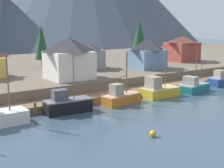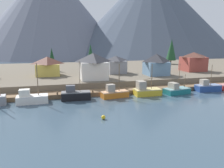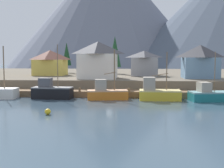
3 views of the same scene
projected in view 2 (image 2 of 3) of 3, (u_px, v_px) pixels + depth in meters
The scene contains 20 objects.
ground_plane at pixel (95, 83), 70.57m from camera, with size 400.00×400.00×1.00m, color #384C5B.
dock at pixel (108, 92), 53.29m from camera, with size 80.00×4.00×1.60m.
shoreline_bank at pixel (89, 72), 81.61m from camera, with size 400.00×56.00×2.50m, color #665B4C.
mountain_west_peak at pixel (50, 10), 186.73m from camera, with size 129.14×129.14×77.31m, color slate.
mountain_central_peak at pixel (150, 13), 184.61m from camera, with size 144.05×144.05×72.46m, color #475160.
fishing_boat_white at pixel (31, 98), 45.30m from camera, with size 6.36×3.22×8.35m.
fishing_boat_black at pixel (75, 95), 47.78m from camera, with size 6.40×2.85×8.58m.
fishing_boat_orange at pixel (114, 93), 49.76m from camera, with size 6.54×3.26×7.71m.
fishing_boat_yellow at pixel (146, 90), 51.80m from camera, with size 6.26×3.09×7.38m.
fishing_boat_teal at pixel (176, 90), 53.28m from camera, with size 6.68×4.05×7.40m.
fishing_boat_blue at pixel (207, 87), 56.18m from camera, with size 6.40×3.01×6.88m.
house_blue at pixel (156, 64), 66.09m from camera, with size 6.88×6.24×6.49m.
house_yellow at pixel (48, 66), 65.09m from camera, with size 7.13×6.31×5.68m.
house_red at pixel (193, 61), 75.31m from camera, with size 7.63×6.86×6.46m.
house_white at pixel (93, 66), 58.86m from camera, with size 7.46×7.11×7.10m.
house_grey at pixel (116, 64), 70.55m from camera, with size 6.00×6.71×5.53m.
conifer_near_right at pixel (91, 55), 75.28m from camera, with size 3.07×3.07×9.31m.
conifer_mid_left at pixel (171, 50), 96.78m from camera, with size 4.50×4.50×11.10m.
conifer_mid_right at pixel (52, 57), 75.73m from camera, with size 2.43×2.43×7.95m.
channel_buoy at pixel (103, 117), 36.01m from camera, with size 0.70×0.70×0.70m, color gold.
Camera 2 is at (-12.22, -48.46, 12.77)m, focal length 34.90 mm.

